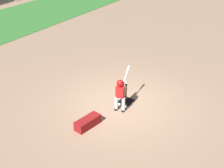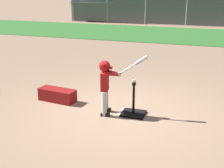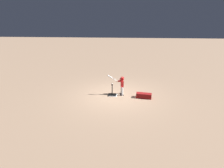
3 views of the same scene
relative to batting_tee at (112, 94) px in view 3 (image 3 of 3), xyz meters
name	(u,v)px [view 3 (image 3 of 3)]	position (x,y,z in m)	size (l,w,h in m)	color
ground_plane	(116,95)	(-0.21, 0.03, -0.08)	(90.00, 90.00, 0.00)	#93755B
home_plate	(113,95)	(-0.07, 0.03, -0.07)	(0.44, 0.44, 0.02)	white
batting_tee	(112,94)	(0.00, 0.00, 0.00)	(0.47, 0.42, 0.68)	black
batter_child	(121,83)	(-0.53, -0.11, 0.62)	(0.94, 0.38, 1.23)	silver
baseball	(112,84)	(0.00, 0.00, 0.63)	(0.07, 0.07, 0.07)	white
equipment_bag	(144,96)	(-1.81, 0.21, 0.06)	(0.84, 0.32, 0.28)	maroon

